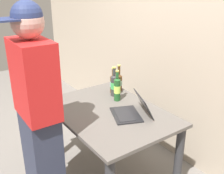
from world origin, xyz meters
name	(u,v)px	position (x,y,z in m)	size (l,w,h in m)	color
ground_plane	(109,173)	(0.00, 0.00, 0.00)	(8.00, 8.00, 0.00)	slate
desk	(109,124)	(0.00, 0.00, 0.58)	(1.21, 0.86, 0.71)	#56514C
laptop	(132,111)	(0.18, 0.12, 0.75)	(0.42, 0.42, 0.19)	black
beer_bottle_amber	(119,82)	(-0.34, 0.36, 0.82)	(0.07, 0.07, 0.29)	#472B14
beer_bottle_brown	(114,84)	(-0.26, 0.24, 0.84)	(0.07, 0.07, 0.31)	#333333
beer_bottle_green	(117,88)	(-0.14, 0.20, 0.84)	(0.07, 0.07, 0.31)	#1E5123
beer_bottle_dark	(113,83)	(-0.33, 0.28, 0.82)	(0.07, 0.07, 0.27)	brown
person_figure	(38,116)	(0.05, -0.67, 0.88)	(0.41, 0.31, 1.72)	#2D3347
back_wall	(178,36)	(0.00, 0.84, 1.30)	(6.00, 0.10, 2.60)	tan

